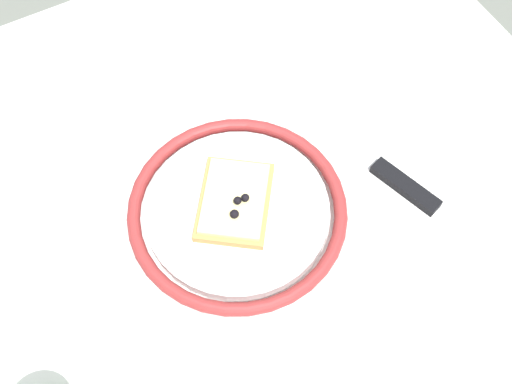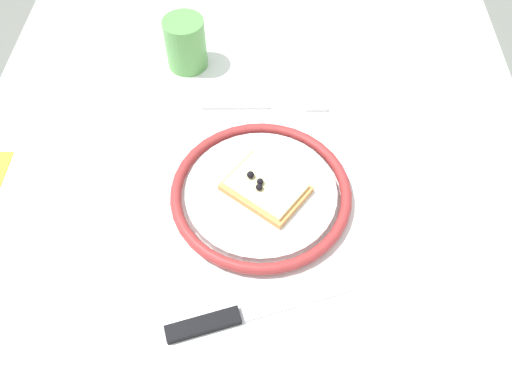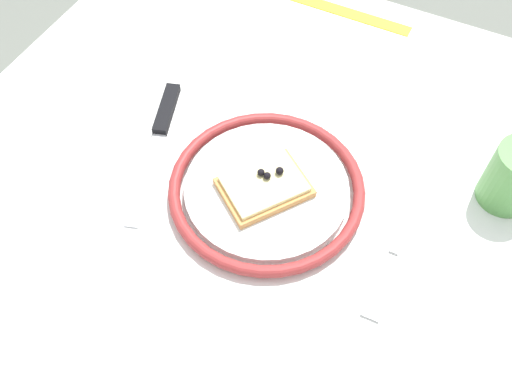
# 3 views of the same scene
# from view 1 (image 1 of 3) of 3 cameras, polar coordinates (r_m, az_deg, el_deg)

# --- Properties ---
(ground_plane) EXTENTS (6.00, 6.00, 0.00)m
(ground_plane) POSITION_cam_1_polar(r_m,az_deg,el_deg) (1.41, -2.13, -16.66)
(ground_plane) COLOR slate
(dining_table) EXTENTS (0.99, 0.86, 0.72)m
(dining_table) POSITION_cam_1_polar(r_m,az_deg,el_deg) (0.80, -3.61, -6.90)
(dining_table) COLOR white
(dining_table) RESTS_ON ground_plane
(plate) EXTENTS (0.25, 0.25, 0.02)m
(plate) POSITION_cam_1_polar(r_m,az_deg,el_deg) (0.73, -1.67, -1.68)
(plate) COLOR white
(plate) RESTS_ON dining_table
(pizza_slice_near) EXTENTS (0.13, 0.13, 0.03)m
(pizza_slice_near) POSITION_cam_1_polar(r_m,az_deg,el_deg) (0.72, -1.91, -0.80)
(pizza_slice_near) COLOR #CE8C4C
(pizza_slice_near) RESTS_ON plate
(knife) EXTENTS (0.09, 0.23, 0.01)m
(knife) POSITION_cam_1_polar(r_m,az_deg,el_deg) (0.78, 11.25, 1.90)
(knife) COLOR silver
(knife) RESTS_ON dining_table
(fork) EXTENTS (0.02, 0.20, 0.00)m
(fork) POSITION_cam_1_polar(r_m,az_deg,el_deg) (0.72, -14.23, -7.59)
(fork) COLOR #BBBBBB
(fork) RESTS_ON dining_table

